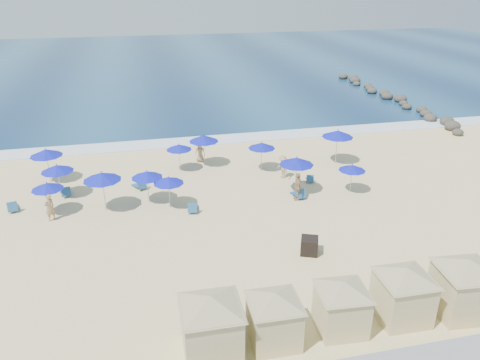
# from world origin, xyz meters

# --- Properties ---
(ground) EXTENTS (160.00, 160.00, 0.00)m
(ground) POSITION_xyz_m (0.00, 0.00, 0.00)
(ground) COLOR beige
(ground) RESTS_ON ground
(ocean) EXTENTS (160.00, 80.00, 0.06)m
(ocean) POSITION_xyz_m (0.00, 55.00, 0.03)
(ocean) COLOR navy
(ocean) RESTS_ON ground
(surf_line) EXTENTS (160.00, 2.50, 0.08)m
(surf_line) POSITION_xyz_m (0.00, 15.50, 0.04)
(surf_line) COLOR white
(surf_line) RESTS_ON ground
(rock_jetty) EXTENTS (2.56, 26.66, 0.96)m
(rock_jetty) POSITION_xyz_m (24.01, 24.90, 0.36)
(rock_jetty) COLOR #2E2A27
(rock_jetty) RESTS_ON ground
(trash_bin) EXTENTS (1.16, 1.16, 0.89)m
(trash_bin) POSITION_xyz_m (3.17, -3.61, 0.44)
(trash_bin) COLOR black
(trash_bin) RESTS_ON ground
(cabana_0) EXTENTS (4.71, 4.71, 2.96)m
(cabana_0) POSITION_xyz_m (-3.01, -9.46, 1.69)
(cabana_0) COLOR beige
(cabana_0) RESTS_ON ground
(cabana_1) EXTENTS (4.11, 4.11, 2.58)m
(cabana_1) POSITION_xyz_m (-0.50, -9.38, 1.48)
(cabana_1) COLOR beige
(cabana_1) RESTS_ON ground
(cabana_2) EXTENTS (4.08, 4.08, 2.56)m
(cabana_2) POSITION_xyz_m (2.38, -9.29, 1.47)
(cabana_2) COLOR beige
(cabana_2) RESTS_ON ground
(cabana_3) EXTENTS (4.40, 4.40, 2.76)m
(cabana_3) POSITION_xyz_m (5.16, -9.23, 1.58)
(cabana_3) COLOR beige
(cabana_3) RESTS_ON ground
(cabana_4) EXTENTS (4.67, 4.67, 2.94)m
(cabana_4) POSITION_xyz_m (7.87, -9.47, 1.68)
(cabana_4) COLOR beige
(cabana_4) RESTS_ON ground
(umbrella_0) EXTENTS (2.07, 2.07, 2.35)m
(umbrella_0) POSITION_xyz_m (-10.35, 6.45, 2.04)
(umbrella_0) COLOR #A5A8AD
(umbrella_0) RESTS_ON ground
(umbrella_1) EXTENTS (1.89, 1.89, 2.15)m
(umbrella_1) POSITION_xyz_m (-10.65, 4.07, 1.87)
(umbrella_1) COLOR #A5A8AD
(umbrella_1) RESTS_ON ground
(umbrella_2) EXTENTS (2.23, 2.23, 2.53)m
(umbrella_2) POSITION_xyz_m (-11.39, 9.22, 2.20)
(umbrella_2) COLOR #A5A8AD
(umbrella_2) RESTS_ON ground
(umbrella_3) EXTENTS (2.31, 2.31, 2.63)m
(umbrella_3) POSITION_xyz_m (-7.42, 3.85, 2.28)
(umbrella_3) COLOR #A5A8AD
(umbrella_3) RESTS_ON ground
(umbrella_4) EXTENTS (1.88, 1.88, 2.14)m
(umbrella_4) POSITION_xyz_m (-2.22, 9.25, 1.86)
(umbrella_4) COLOR #A5A8AD
(umbrella_4) RESTS_ON ground
(umbrella_5) EXTENTS (1.98, 1.98, 2.25)m
(umbrella_5) POSITION_xyz_m (-4.75, 4.33, 1.95)
(umbrella_5) COLOR #A5A8AD
(umbrella_5) RESTS_ON ground
(umbrella_6) EXTENTS (1.90, 1.90, 2.16)m
(umbrella_6) POSITION_xyz_m (-3.49, 3.32, 1.87)
(umbrella_6) COLOR #A5A8AD
(umbrella_6) RESTS_ON ground
(umbrella_7) EXTENTS (2.24, 2.24, 2.55)m
(umbrella_7) POSITION_xyz_m (-0.29, 9.79, 2.21)
(umbrella_7) COLOR #A5A8AD
(umbrella_7) RESTS_ON ground
(umbrella_8) EXTENTS (2.28, 2.28, 2.60)m
(umbrella_8) POSITION_xyz_m (4.92, 3.69, 2.25)
(umbrella_8) COLOR #A5A8AD
(umbrella_8) RESTS_ON ground
(umbrella_9) EXTENTS (2.00, 2.00, 2.28)m
(umbrella_9) POSITION_xyz_m (3.70, 7.91, 1.98)
(umbrella_9) COLOR #A5A8AD
(umbrella_9) RESTS_ON ground
(umbrella_10) EXTENTS (2.41, 2.41, 2.74)m
(umbrella_10) POSITION_xyz_m (9.75, 8.12, 2.38)
(umbrella_10) COLOR #A5A8AD
(umbrella_10) RESTS_ON ground
(umbrella_11) EXTENTS (1.80, 1.80, 2.04)m
(umbrella_11) POSITION_xyz_m (8.54, 2.91, 1.77)
(umbrella_11) COLOR #A5A8AD
(umbrella_11) RESTS_ON ground
(beach_chair_0) EXTENTS (0.88, 1.41, 0.72)m
(beach_chair_0) POSITION_xyz_m (-13.06, 5.07, 0.25)
(beach_chair_0) COLOR #22517E
(beach_chair_0) RESTS_ON ground
(beach_chair_1) EXTENTS (0.91, 1.42, 0.72)m
(beach_chair_1) POSITION_xyz_m (-10.09, 6.60, 0.25)
(beach_chair_1) COLOR #22517E
(beach_chair_1) RESTS_ON ground
(beach_chair_2) EXTENTS (1.10, 1.47, 0.74)m
(beach_chair_2) POSITION_xyz_m (-5.26, 6.65, 0.26)
(beach_chair_2) COLOR #22517E
(beach_chair_2) RESTS_ON ground
(beach_chair_3) EXTENTS (0.81, 1.37, 0.71)m
(beach_chair_3) POSITION_xyz_m (-2.16, 2.48, 0.25)
(beach_chair_3) COLOR #22517E
(beach_chair_3) RESTS_ON ground
(beach_chair_4) EXTENTS (0.74, 1.37, 0.72)m
(beach_chair_4) POSITION_xyz_m (4.90, 2.89, 0.25)
(beach_chair_4) COLOR #22517E
(beach_chair_4) RESTS_ON ground
(beach_chair_5) EXTENTS (0.80, 1.22, 0.62)m
(beach_chair_5) POSITION_xyz_m (6.51, 5.13, 0.21)
(beach_chair_5) COLOR #22517E
(beach_chair_5) RESTS_ON ground
(beachgoer_0) EXTENTS (0.73, 0.72, 1.69)m
(beachgoer_0) POSITION_xyz_m (-10.55, 3.23, 0.85)
(beachgoer_0) COLOR tan
(beachgoer_0) RESTS_ON ground
(beachgoer_1) EXTENTS (0.72, 1.17, 1.86)m
(beachgoer_1) POSITION_xyz_m (4.69, 2.63, 0.93)
(beachgoer_1) COLOR tan
(beachgoer_1) RESTS_ON ground
(beachgoer_2) EXTENTS (0.89, 1.22, 1.70)m
(beachgoer_2) POSITION_xyz_m (4.82, 6.23, 0.85)
(beachgoer_2) COLOR tan
(beachgoer_2) RESTS_ON ground
(beachgoer_3) EXTENTS (0.88, 0.69, 1.58)m
(beachgoer_3) POSITION_xyz_m (-0.48, 10.72, 0.79)
(beachgoer_3) COLOR tan
(beachgoer_3) RESTS_ON ground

